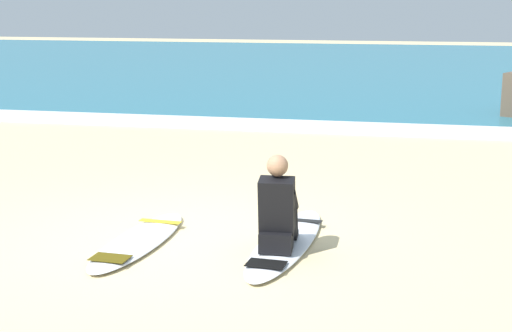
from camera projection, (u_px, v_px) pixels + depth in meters
name	position (u px, v px, depth m)	size (l,w,h in m)	color
ground_plane	(178.00, 238.00, 7.95)	(80.00, 80.00, 0.00)	beige
sea	(354.00, 67.00, 27.77)	(80.00, 28.00, 0.10)	teal
breaking_foam	(291.00, 126.00, 14.71)	(80.00, 0.90, 0.11)	white
surfboard_main	(286.00, 242.00, 7.71)	(0.68, 2.48, 0.08)	silver
surfer_seated	(278.00, 212.00, 7.35)	(0.40, 0.72, 0.95)	black
surfboard_spare_near	(139.00, 240.00, 7.76)	(0.62, 2.10, 0.08)	silver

